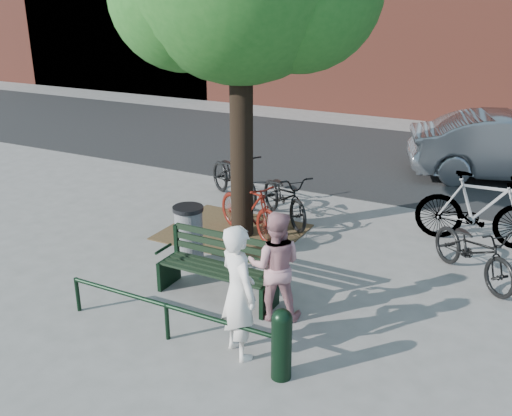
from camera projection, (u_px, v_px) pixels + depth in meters
The scene contains 14 objects.
ground at pixel (217, 297), 8.23m from camera, with size 90.00×90.00×0.00m, color gray.
dirt_pit at pixel (233, 232), 10.49m from camera, with size 2.40×2.00×0.02m, color brown.
road at pixel (382, 158), 15.29m from camera, with size 40.00×7.00×0.01m, color black.
park_bench at pixel (219, 265), 8.13m from camera, with size 1.74×0.54×0.97m.
guard_railing at pixel (166, 311), 7.09m from camera, with size 3.06×0.06×0.51m.
person_left at pixel (238, 292), 6.65m from camera, with size 0.61×0.40×1.68m, color white.
person_right at pixel (275, 266), 7.50m from camera, with size 0.73×0.57×1.51m, color #B77D83.
bollard at pixel (282, 342), 6.35m from camera, with size 0.24×0.24×0.88m.
litter_bin at pixel (189, 236), 9.07m from camera, with size 0.49×0.49×1.00m.
bicycle_a at pixel (234, 176), 11.99m from camera, with size 0.70×2.01×1.06m, color black.
bicycle_b at pixel (249, 209), 10.16m from camera, with size 0.50×1.76×1.06m, color #4E110B.
bicycle_c at pixel (285, 196), 10.89m from camera, with size 0.65×1.88×0.99m, color black.
bicycle_d at pixel (479, 209), 9.81m from camera, with size 0.60×2.13×1.28m, color gray.
bicycle_e at pixel (474, 250), 8.62m from camera, with size 0.63×1.82×0.96m, color black.
Camera 1 is at (3.87, -6.18, 4.08)m, focal length 40.00 mm.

